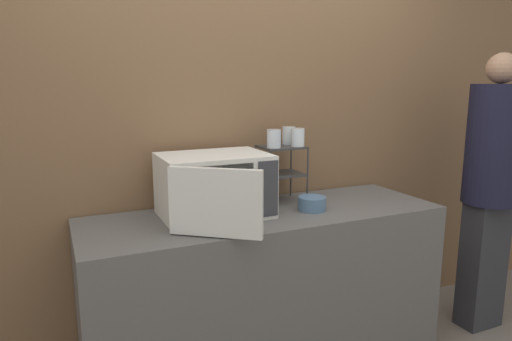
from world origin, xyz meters
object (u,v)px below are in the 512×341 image
(microwave, at_px, (214,186))
(glass_back_right, at_px, (289,135))
(glass_front_left, at_px, (274,139))
(glass_front_right, at_px, (298,137))
(bowl, at_px, (312,204))
(dish_rack, at_px, (281,162))
(person, at_px, (491,178))

(microwave, distance_m, glass_back_right, 0.59)
(glass_front_left, height_order, glass_back_right, same)
(glass_front_right, bearing_deg, bowl, -92.72)
(dish_rack, height_order, glass_front_right, glass_front_right)
(glass_back_right, distance_m, glass_front_right, 0.10)
(glass_front_left, relative_size, bowl, 0.68)
(dish_rack, bearing_deg, microwave, -164.86)
(bowl, bearing_deg, person, -5.27)
(glass_back_right, bearing_deg, dish_rack, -143.86)
(person, bearing_deg, glass_front_right, 166.36)
(microwave, bearing_deg, glass_front_left, 11.16)
(bowl, distance_m, person, 1.23)
(glass_back_right, bearing_deg, bowl, -91.62)
(microwave, bearing_deg, person, -7.26)
(glass_back_right, height_order, glass_front_right, same)
(dish_rack, distance_m, glass_back_right, 0.17)
(dish_rack, bearing_deg, glass_front_left, -146.83)
(glass_front_left, distance_m, glass_back_right, 0.18)
(glass_front_right, relative_size, person, 0.06)
(bowl, bearing_deg, glass_front_right, 87.28)
(glass_front_left, relative_size, glass_back_right, 1.00)
(glass_front_left, bearing_deg, dish_rack, 33.17)
(glass_back_right, bearing_deg, glass_front_right, -89.66)
(dish_rack, xyz_separation_m, glass_front_right, (0.08, -0.05, 0.14))
(bowl, height_order, person, person)
(glass_back_right, height_order, bowl, glass_back_right)
(person, bearing_deg, bowl, 174.73)
(microwave, xyz_separation_m, person, (1.73, -0.22, -0.07))
(microwave, bearing_deg, bowl, -11.93)
(glass_front_right, bearing_deg, person, -13.64)
(glass_front_right, bearing_deg, microwave, -171.91)
(glass_front_right, height_order, person, person)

